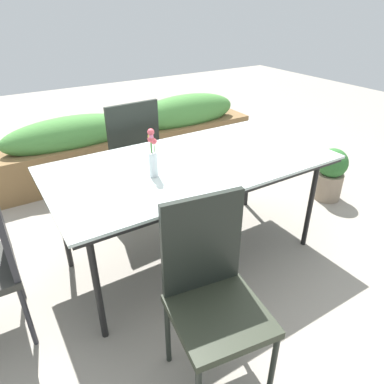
% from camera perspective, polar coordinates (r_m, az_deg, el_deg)
% --- Properties ---
extents(ground_plane, '(12.00, 12.00, 0.00)m').
position_cam_1_polar(ground_plane, '(2.84, 0.61, -8.24)').
color(ground_plane, gray).
extents(dining_table, '(1.87, 0.95, 0.77)m').
position_cam_1_polar(dining_table, '(2.35, 0.00, 4.02)').
color(dining_table, silver).
rests_on(dining_table, ground).
extents(chair_far_side, '(0.48, 0.48, 1.01)m').
position_cam_1_polar(chair_far_side, '(3.04, -10.08, 6.06)').
color(chair_far_side, '#182D2A').
rests_on(chair_far_side, ground).
extents(chair_near_left, '(0.48, 0.48, 0.97)m').
position_cam_1_polar(chair_near_left, '(1.69, 3.23, -15.30)').
color(chair_near_left, '#292F22').
rests_on(chair_near_left, ground).
extents(flower_vase, '(0.06, 0.06, 0.29)m').
position_cam_1_polar(flower_vase, '(2.09, -6.35, 5.91)').
color(flower_vase, silver).
rests_on(flower_vase, dining_table).
extents(planter_box, '(2.92, 0.41, 0.74)m').
position_cam_1_polar(planter_box, '(3.99, -9.23, 8.52)').
color(planter_box, brown).
rests_on(planter_box, ground).
extents(potted_plant, '(0.28, 0.28, 0.51)m').
position_cam_1_polar(potted_plant, '(3.57, 21.45, 2.83)').
color(potted_plant, gray).
rests_on(potted_plant, ground).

